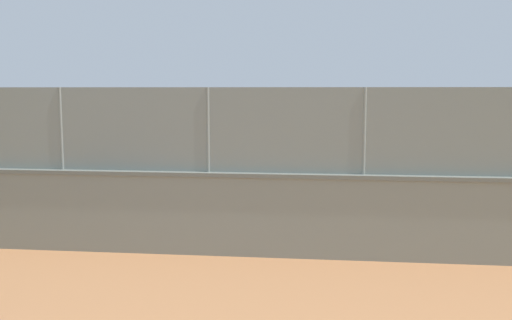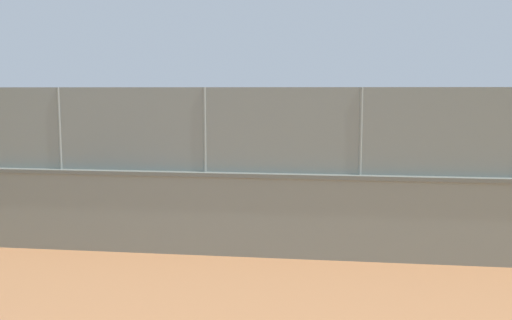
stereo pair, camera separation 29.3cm
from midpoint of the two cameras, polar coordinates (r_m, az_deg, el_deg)
The scene contains 6 objects.
ground_plane at distance 21.88m, azimuth -1.33°, elevation -1.60°, with size 260.00×260.00×0.00m, color #A36B42.
perimeter_wall at distance 11.33m, azimuth 2.09°, elevation -5.40°, with size 33.77×1.55×1.65m.
fence_panel_on_wall at distance 11.10m, azimuth 2.12°, elevation 2.94°, with size 33.15×1.17×1.65m.
player_baseline_waiting at distance 18.59m, azimuth 3.51°, elevation -0.06°, with size 0.77×1.28×1.67m.
player_foreground_swinging at distance 15.20m, azimuth -6.86°, elevation -1.62°, with size 1.00×0.68×1.70m.
sports_ball at distance 16.88m, azimuth 6.40°, elevation -3.99°, with size 0.13×0.13×0.13m, color orange.
Camera 1 is at (-2.16, 21.53, 3.26)m, focal length 40.42 mm.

